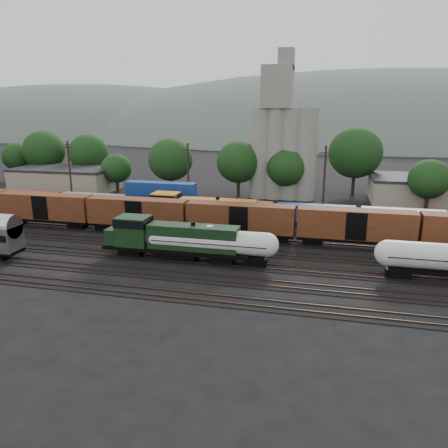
% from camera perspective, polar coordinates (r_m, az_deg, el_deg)
% --- Properties ---
extents(ground, '(600.00, 600.00, 0.00)m').
position_cam_1_polar(ground, '(57.08, 0.06, -3.45)').
color(ground, black).
extents(tracks, '(180.00, 33.20, 0.20)m').
position_cam_1_polar(tracks, '(57.07, 0.06, -3.40)').
color(tracks, black).
rests_on(tracks, ground).
extents(green_locomotive, '(18.27, 3.22, 4.84)m').
position_cam_1_polar(green_locomotive, '(53.35, -7.30, -1.80)').
color(green_locomotive, black).
rests_on(green_locomotive, ground).
extents(tank_car_a, '(16.35, 2.93, 4.28)m').
position_cam_1_polar(tank_car_a, '(51.82, -1.83, -2.40)').
color(tank_car_a, silver).
rests_on(tank_car_a, ground).
extents(orange_locomotive, '(19.82, 3.30, 4.96)m').
position_cam_1_polar(orange_locomotive, '(67.37, -3.62, 1.86)').
color(orange_locomotive, black).
rests_on(orange_locomotive, ground).
extents(boxcar_string, '(184.40, 2.90, 4.20)m').
position_cam_1_polar(boxcar_string, '(59.70, 9.42, 0.29)').
color(boxcar_string, black).
rests_on(boxcar_string, ground).
extents(container_wall, '(160.00, 2.60, 5.80)m').
position_cam_1_polar(container_wall, '(71.27, 0.49, 2.02)').
color(container_wall, black).
rests_on(container_wall, ground).
extents(grain_silo, '(13.40, 5.00, 29.00)m').
position_cam_1_polar(grain_silo, '(89.44, 7.62, 10.45)').
color(grain_silo, gray).
rests_on(grain_silo, ground).
extents(industrial_sheds, '(119.38, 17.26, 5.10)m').
position_cam_1_polar(industrial_sheds, '(89.49, 9.52, 4.76)').
color(industrial_sheds, '#9E937F').
rests_on(industrial_sheds, ground).
extents(tree_band, '(165.43, 22.55, 14.38)m').
position_cam_1_polar(tree_band, '(93.15, 3.53, 8.54)').
color(tree_band, black).
rests_on(tree_band, ground).
extents(utility_poles, '(122.20, 0.36, 12.00)m').
position_cam_1_polar(utility_poles, '(76.66, 3.91, 6.03)').
color(utility_poles, black).
rests_on(utility_poles, ground).
extents(distant_hills, '(860.00, 286.00, 130.00)m').
position_cam_1_polar(distant_hills, '(315.27, 15.61, 7.30)').
color(distant_hills, '#59665B').
rests_on(distant_hills, ground).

